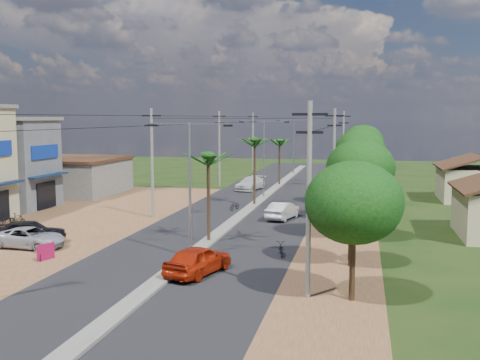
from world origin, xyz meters
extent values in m
plane|color=black|center=(0.00, 0.00, 0.00)|extent=(160.00, 160.00, 0.00)
cube|color=black|center=(0.00, 15.00, 0.02)|extent=(12.00, 110.00, 0.04)
cube|color=#605E56|center=(0.00, 18.00, 0.09)|extent=(1.00, 90.00, 0.18)
cube|color=brown|center=(-15.00, 8.00, 0.02)|extent=(18.00, 46.00, 0.04)
cube|color=brown|center=(8.50, 15.00, 0.01)|extent=(5.00, 90.00, 0.03)
cube|color=#0F203E|center=(-17.60, 7.00, 3.10)|extent=(0.80, 5.40, 0.15)
cube|color=#4F5257|center=(-22.00, 14.00, 4.00)|extent=(8.00, 6.00, 8.00)
cube|color=#605E56|center=(-22.00, 14.00, 8.15)|extent=(8.40, 6.40, 0.30)
cube|color=#0F203E|center=(-17.60, 14.00, 3.10)|extent=(0.80, 5.40, 0.15)
cube|color=black|center=(-17.95, 14.00, 1.30)|extent=(0.10, 3.00, 2.40)
cube|color=navy|center=(-17.92, 14.00, 5.20)|extent=(0.12, 4.20, 1.20)
cube|color=#605E56|center=(-21.00, 24.00, 1.80)|extent=(10.00, 10.00, 3.60)
cube|color=#311E10|center=(-21.00, 24.00, 3.80)|extent=(10.40, 10.40, 0.30)
cube|color=tan|center=(21.00, 28.00, 1.65)|extent=(7.00, 7.00, 3.30)
cylinder|color=black|center=(9.50, -6.00, 2.10)|extent=(0.28, 0.28, 4.20)
ellipsoid|color=black|center=(9.50, -6.00, 4.50)|extent=(4.40, 4.40, 3.74)
cylinder|color=black|center=(9.30, 0.00, 1.92)|extent=(0.28, 0.28, 3.85)
ellipsoid|color=black|center=(9.30, 0.00, 4.12)|extent=(4.00, 4.00, 3.40)
cylinder|color=black|center=(9.70, 7.00, 2.27)|extent=(0.28, 0.28, 4.55)
ellipsoid|color=black|center=(9.70, 7.00, 4.88)|extent=(4.60, 4.60, 3.91)
cylinder|color=black|center=(9.40, 14.00, 2.03)|extent=(0.28, 0.28, 4.06)
ellipsoid|color=black|center=(9.40, 14.00, 4.35)|extent=(4.20, 4.20, 3.57)
cylinder|color=black|center=(9.60, 22.00, 2.38)|extent=(0.28, 0.28, 4.76)
ellipsoid|color=black|center=(9.60, 22.00, 5.10)|extent=(4.80, 4.80, 4.08)
cylinder|color=black|center=(9.20, 30.00, 1.82)|extent=(0.28, 0.28, 3.64)
ellipsoid|color=black|center=(9.20, 30.00, 3.90)|extent=(3.80, 3.80, 3.23)
cylinder|color=black|center=(9.80, 38.00, 2.45)|extent=(0.28, 0.28, 4.90)
ellipsoid|color=black|center=(9.80, 38.00, 5.25)|extent=(5.00, 5.00, 4.25)
cylinder|color=black|center=(9.50, 46.00, 2.17)|extent=(0.28, 0.28, 4.34)
ellipsoid|color=black|center=(9.50, 46.00, 4.65)|extent=(4.40, 4.40, 3.74)
cylinder|color=black|center=(0.00, 4.00, 2.90)|extent=(0.22, 0.22, 5.80)
cylinder|color=black|center=(0.00, 20.00, 3.10)|extent=(0.22, 0.22, 6.20)
cylinder|color=black|center=(0.00, 36.00, 2.75)|extent=(0.22, 0.22, 5.50)
cylinder|color=gray|center=(0.00, 0.00, 4.00)|extent=(0.16, 0.16, 8.00)
cube|color=gray|center=(1.20, 0.00, 7.90)|extent=(2.40, 0.08, 0.08)
cube|color=gray|center=(-1.20, 0.00, 7.90)|extent=(2.40, 0.08, 0.08)
cube|color=black|center=(2.30, 0.00, 7.80)|extent=(0.50, 0.18, 0.12)
cube|color=black|center=(-2.30, 0.00, 7.80)|extent=(0.50, 0.18, 0.12)
cylinder|color=gray|center=(0.00, 25.00, 4.00)|extent=(0.16, 0.16, 8.00)
cube|color=gray|center=(1.20, 25.00, 7.90)|extent=(2.40, 0.08, 0.08)
cube|color=gray|center=(-1.20, 25.00, 7.90)|extent=(2.40, 0.08, 0.08)
cube|color=black|center=(2.30, 25.00, 7.80)|extent=(0.50, 0.18, 0.12)
cube|color=black|center=(-2.30, 25.00, 7.80)|extent=(0.50, 0.18, 0.12)
cylinder|color=gray|center=(0.00, 50.00, 4.00)|extent=(0.16, 0.16, 8.00)
cube|color=gray|center=(1.20, 50.00, 7.90)|extent=(2.40, 0.08, 0.08)
cube|color=gray|center=(-1.20, 50.00, 7.90)|extent=(2.40, 0.08, 0.08)
cube|color=black|center=(2.30, 50.00, 7.80)|extent=(0.50, 0.18, 0.12)
cube|color=black|center=(-2.30, 50.00, 7.80)|extent=(0.50, 0.18, 0.12)
cylinder|color=#605E56|center=(-7.00, 12.00, 4.50)|extent=(0.24, 0.24, 9.00)
cube|color=black|center=(-7.00, 12.00, 8.40)|extent=(1.60, 0.12, 0.12)
cube|color=black|center=(-7.00, 12.00, 7.60)|extent=(1.20, 0.12, 0.12)
cylinder|color=#605E56|center=(-7.00, 34.00, 4.50)|extent=(0.24, 0.24, 9.00)
cube|color=black|center=(-7.00, 34.00, 8.40)|extent=(1.60, 0.12, 0.12)
cube|color=black|center=(-7.00, 34.00, 7.60)|extent=(1.20, 0.12, 0.12)
cylinder|color=#605E56|center=(-7.00, 55.00, 4.50)|extent=(0.24, 0.24, 9.00)
cube|color=black|center=(-7.00, 55.00, 8.40)|extent=(1.60, 0.12, 0.12)
cube|color=black|center=(-7.00, 55.00, 7.60)|extent=(1.20, 0.12, 0.12)
cylinder|color=#605E56|center=(7.50, -6.00, 4.50)|extent=(0.24, 0.24, 9.00)
cube|color=black|center=(7.50, -6.00, 8.40)|extent=(1.60, 0.12, 0.12)
cube|color=black|center=(7.50, -6.00, 7.60)|extent=(1.20, 0.12, 0.12)
cylinder|color=#605E56|center=(7.50, 16.00, 4.50)|extent=(0.24, 0.24, 9.00)
cube|color=black|center=(7.50, 16.00, 8.40)|extent=(1.60, 0.12, 0.12)
cube|color=black|center=(7.50, 16.00, 7.60)|extent=(1.20, 0.12, 0.12)
cylinder|color=#605E56|center=(7.50, 38.00, 4.50)|extent=(0.24, 0.24, 9.00)
cube|color=black|center=(7.50, 38.00, 8.40)|extent=(1.60, 0.12, 0.12)
cube|color=black|center=(7.50, 38.00, 7.60)|extent=(1.20, 0.12, 0.12)
imported|color=#9E1D08|center=(1.50, -3.47, 0.77)|extent=(3.04, 4.88, 1.55)
imported|color=#ACAFB5|center=(3.61, 13.54, 0.70)|extent=(2.47, 4.48, 1.40)
imported|color=#B6B6B1|center=(-2.59, 31.07, 0.74)|extent=(3.12, 5.43, 1.48)
imported|color=#ACAFB5|center=(-10.70, 0.07, 0.65)|extent=(4.78, 2.43, 1.29)
imported|color=black|center=(-11.37, 1.11, 0.79)|extent=(4.99, 3.38, 1.58)
imported|color=black|center=(5.20, 1.39, 0.40)|extent=(0.85, 1.60, 0.80)
imported|color=black|center=(-1.20, 16.96, 0.41)|extent=(0.93, 1.63, 0.81)
imported|color=black|center=(-3.12, 30.94, 0.57)|extent=(1.28, 1.95, 1.14)
cube|color=maroon|center=(-8.00, -2.46, 0.49)|extent=(0.50, 1.14, 0.99)
cylinder|color=black|center=(-8.00, -3.01, 0.25)|extent=(0.04, 0.04, 0.49)
cylinder|color=black|center=(-8.00, -1.92, 0.25)|extent=(0.04, 0.04, 0.49)
imported|color=black|center=(-15.74, 5.03, 0.50)|extent=(1.72, 0.78, 1.00)
imported|color=black|center=(-15.74, 6.33, 0.50)|extent=(1.72, 0.78, 1.00)
camera|label=1|loc=(9.83, -31.15, 8.26)|focal=42.00mm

